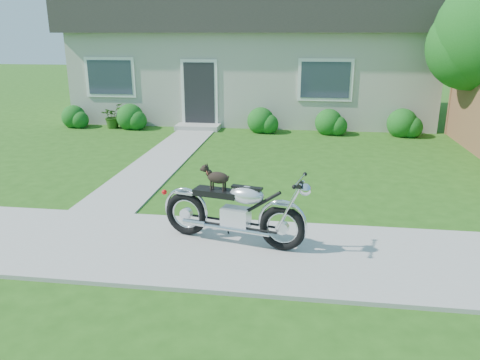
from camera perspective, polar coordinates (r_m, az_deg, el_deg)
name	(u,v)px	position (r m, az deg, el deg)	size (l,w,h in m)	color
ground	(166,247)	(6.96, -9.00, -8.03)	(80.00, 80.00, 0.00)	#235114
sidewalk	(166,245)	(6.95, -9.01, -7.88)	(24.00, 2.20, 0.04)	#9E9B93
walkway	(166,157)	(11.89, -9.06, 2.80)	(1.20, 8.00, 0.03)	#9E9B93
house	(256,57)	(18.11, 1.92, 14.81)	(12.60, 7.03, 4.50)	#B4ADA2
shrub_row	(246,120)	(14.84, 0.70, 7.29)	(11.36, 0.90, 0.90)	#165417
potted_plant_left	(112,116)	(16.05, -15.31, 7.57)	(0.72, 0.62, 0.80)	#244C14
potted_plant_right	(259,121)	(14.85, 2.30, 7.23)	(0.39, 0.39, 0.70)	#335E19
motorcycle_with_dog	(235,210)	(6.72, -0.57, -3.71)	(2.20, 0.81, 1.13)	black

